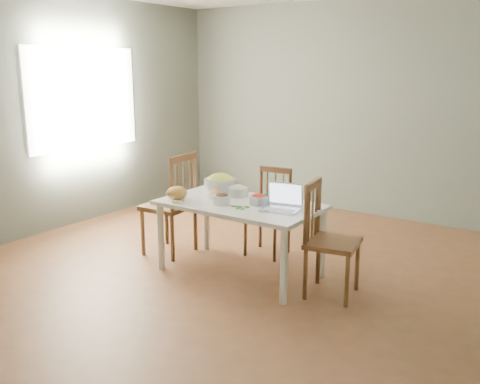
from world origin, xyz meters
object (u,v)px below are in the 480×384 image
Objects in this scene: chair_far at (267,213)px; laptop at (281,198)px; chair_left at (169,204)px; chair_right at (333,240)px; bowl_squash at (220,183)px; bread_boule at (177,193)px; dining_table at (240,238)px.

laptop is at bearing -54.17° from chair_far.
chair_left is 1.82m from chair_right.
laptop is at bearing 82.34° from chair_left.
chair_far is at bearing 116.82° from chair_left.
chair_left is 1.37m from laptop.
chair_left is at bearing -161.81° from bowl_squash.
chair_far is 0.85m from laptop.
bread_boule is at bearing -125.11° from chair_far.
laptop is (-0.47, -0.06, 0.31)m from chair_right.
chair_right is at bearing 85.05° from chair_left.
chair_right is 3.07× the size of bowl_squash.
laptop reaches higher than bread_boule.
chair_left is 3.29× the size of laptop.
bread_boule is 1.01m from laptop.
chair_far reaches higher than bowl_squash.
chair_far is at bearing 58.62° from bread_boule.
bread_boule is (-0.49, -0.80, 0.30)m from chair_far.
chair_right reaches higher than dining_table.
chair_far reaches higher than dining_table.
chair_left reaches higher than chair_right.
chair_right reaches higher than bread_boule.
chair_far reaches higher than bread_boule.
chair_far is at bearing 118.82° from laptop.
chair_left reaches higher than laptop.
dining_table is at bearing 83.06° from chair_right.
bowl_squash is 0.86m from laptop.
bread_boule is 0.48m from bowl_squash.
chair_far is 1.10m from chair_right.
bread_boule is at bearing -178.67° from laptop.
dining_table is at bearing 22.42° from bread_boule.
chair_right is (1.82, -0.01, -0.04)m from chair_left.
bread_boule is at bearing -157.58° from dining_table.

